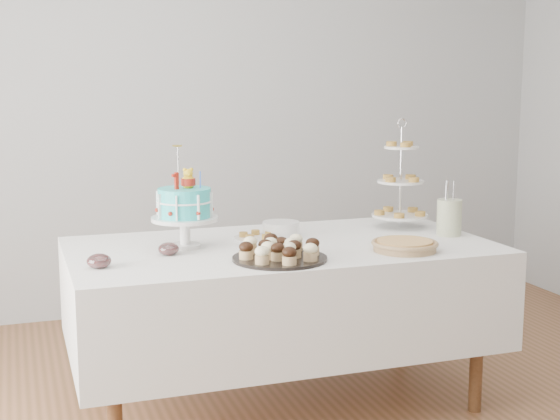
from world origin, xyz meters
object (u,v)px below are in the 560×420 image
object	(u,v)px
cupcake_tray	(280,250)
tiered_stand	(401,182)
jam_bowl_a	(169,249)
plate_stack	(281,229)
pastry_plate	(257,236)
birthday_cake	(185,220)
pie	(405,245)
utensil_pitcher	(449,216)
jam_bowl_b	(99,261)
table	(281,292)

from	to	relation	value
cupcake_tray	tiered_stand	size ratio (longest dim) A/B	0.72
tiered_stand	jam_bowl_a	size ratio (longest dim) A/B	6.08
plate_stack	pastry_plate	size ratio (longest dim) A/B	0.80
birthday_cake	jam_bowl_a	bearing A→B (deg)	-146.51
pie	utensil_pitcher	world-z (taller)	utensil_pitcher
pie	jam_bowl_b	distance (m)	1.31
plate_stack	utensil_pitcher	world-z (taller)	utensil_pitcher
birthday_cake	pie	distance (m)	0.98
tiered_stand	utensil_pitcher	size ratio (longest dim) A/B	2.09
birthday_cake	pie	xyz separation A→B (m)	(0.90, -0.38, -0.10)
cupcake_tray	pie	world-z (taller)	cupcake_tray
jam_bowl_b	pastry_plate	bearing A→B (deg)	23.61
utensil_pitcher	tiered_stand	bearing A→B (deg)	110.67
table	utensil_pitcher	world-z (taller)	utensil_pitcher
table	birthday_cake	xyz separation A→B (m)	(-0.43, 0.07, 0.35)
pastry_plate	cupcake_tray	bearing A→B (deg)	-94.78
cupcake_tray	jam_bowl_b	xyz separation A→B (m)	(-0.73, 0.10, -0.02)
pastry_plate	table	bearing A→B (deg)	-63.01
birthday_cake	pastry_plate	xyz separation A→B (m)	(0.36, 0.07, -0.11)
table	plate_stack	size ratio (longest dim) A/B	10.72
pastry_plate	utensil_pitcher	distance (m)	0.94
pastry_plate	jam_bowl_b	world-z (taller)	jam_bowl_b
pie	jam_bowl_b	xyz separation A→B (m)	(-1.31, 0.11, 0.00)
tiered_stand	cupcake_tray	bearing A→B (deg)	-148.69
cupcake_tray	utensil_pitcher	bearing A→B (deg)	13.92
table	tiered_stand	distance (m)	0.87
table	cupcake_tray	xyz separation A→B (m)	(-0.11, -0.29, 0.27)
tiered_stand	plate_stack	world-z (taller)	tiered_stand
cupcake_tray	tiered_stand	distance (m)	0.98
jam_bowl_b	utensil_pitcher	bearing A→B (deg)	4.49
table	jam_bowl_b	size ratio (longest dim) A/B	19.52
birthday_cake	pie	bearing A→B (deg)	-40.02
tiered_stand	utensil_pitcher	world-z (taller)	tiered_stand
birthday_cake	cupcake_tray	bearing A→B (deg)	-66.08
utensil_pitcher	cupcake_tray	bearing A→B (deg)	-171.23
pie	jam_bowl_a	world-z (taller)	jam_bowl_a
jam_bowl_a	utensil_pitcher	size ratio (longest dim) A/B	0.34
plate_stack	jam_bowl_a	xyz separation A→B (m)	(-0.59, -0.23, -0.01)
tiered_stand	jam_bowl_b	size ratio (longest dim) A/B	5.66
pie	pastry_plate	size ratio (longest dim) A/B	1.32
tiered_stand	pie	bearing A→B (deg)	-115.41
cupcake_tray	pie	xyz separation A→B (m)	(0.58, -0.01, -0.02)
plate_stack	jam_bowl_a	size ratio (longest dim) A/B	1.96
pastry_plate	birthday_cake	bearing A→B (deg)	-169.01
pastry_plate	jam_bowl_a	distance (m)	0.50
jam_bowl_a	table	bearing A→B (deg)	5.02
pie	plate_stack	world-z (taller)	plate_stack
cupcake_tray	utensil_pitcher	size ratio (longest dim) A/B	1.49
plate_stack	pastry_plate	bearing A→B (deg)	-162.58
birthday_cake	tiered_stand	bearing A→B (deg)	-10.58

